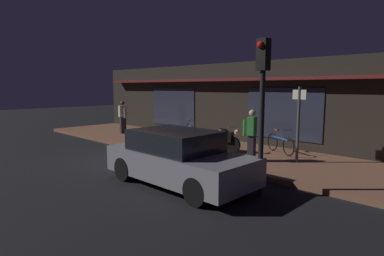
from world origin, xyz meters
TOP-DOWN VIEW (x-y plane):
  - ground_plane at (0.00, 0.00)m, footprint 60.00×60.00m
  - sidewalk_slab at (0.00, 3.00)m, footprint 18.00×4.00m
  - storefront_building at (0.00, 6.39)m, footprint 18.00×3.30m
  - motorcycle at (1.92, 2.67)m, footprint 1.68×0.66m
  - bicycle_parked at (-1.05, 4.11)m, footprint 1.40×0.96m
  - bicycle_extra at (3.68, 3.97)m, footprint 1.49×0.80m
  - person_photographer at (-4.66, 2.81)m, footprint 0.62×0.41m
  - person_bystander at (3.64, 2.20)m, footprint 0.61×0.42m
  - sign_post at (4.77, 3.07)m, footprint 0.44×0.09m
  - traffic_light_pole at (5.40, -0.09)m, footprint 0.24×0.33m
  - parked_car_near at (3.39, -0.83)m, footprint 4.11×1.80m

SIDE VIEW (x-z plane):
  - ground_plane at x=0.00m, z-range 0.00..0.00m
  - sidewalk_slab at x=0.00m, z-range 0.00..0.15m
  - bicycle_parked at x=-1.05m, z-range 0.05..0.96m
  - bicycle_extra at x=3.68m, z-range 0.05..0.96m
  - motorcycle at x=1.92m, z-range 0.16..1.13m
  - parked_car_near at x=3.39m, z-range -0.01..1.41m
  - person_photographer at x=-4.66m, z-range 0.19..1.86m
  - person_bystander at x=3.64m, z-range 0.19..1.86m
  - sign_post at x=4.77m, z-range 0.31..2.71m
  - storefront_building at x=0.00m, z-range 0.00..3.60m
  - traffic_light_pole at x=5.40m, z-range 0.68..4.28m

